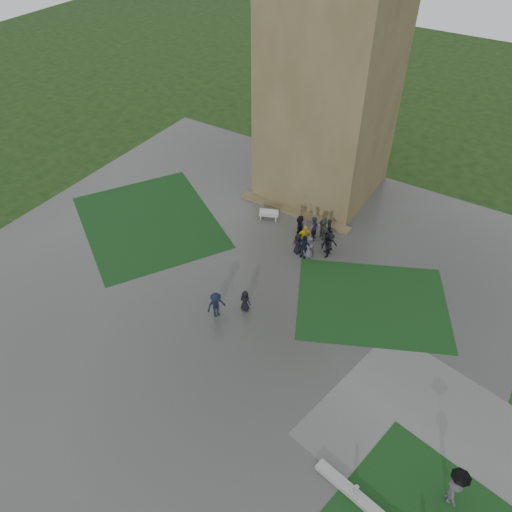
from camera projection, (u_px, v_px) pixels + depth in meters
The scene contains 11 objects.
ground at pixel (211, 300), 30.62m from camera, with size 120.00×120.00×0.00m, color black.
plaza at pixel (229, 280), 31.89m from camera, with size 34.00×34.00×0.02m, color #393936.
lawn_inset_left at pixel (149, 222), 36.57m from camera, with size 11.00×9.00×0.01m, color black.
lawn_inset_right at pixel (372, 303), 30.40m from camera, with size 9.00×7.00×0.01m, color black.
tower at pixel (331, 75), 34.31m from camera, with size 8.00×8.00×18.00m, color brown.
tower_plinth at pixel (294, 212), 37.32m from camera, with size 9.00×0.80×0.22m, color brown.
bench at pixel (269, 214), 36.55m from camera, with size 1.46×0.93×0.81m.
visitor_cluster at pixel (312, 234), 33.58m from camera, with size 3.98×3.71×2.63m.
pedestrian_mid at pixel (216, 305), 29.04m from camera, with size 1.15×0.59×1.78m, color black.
pedestrian_near at pixel (245, 301), 29.52m from camera, with size 0.71×0.48×1.45m, color black.
pedestrian_path at pixel (455, 487), 20.74m from camera, with size 0.92×1.16×2.35m.
Camera 1 is at (13.69, -16.63, 22.10)m, focal length 35.00 mm.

